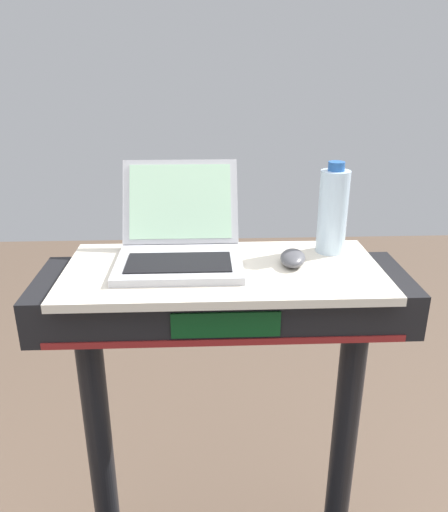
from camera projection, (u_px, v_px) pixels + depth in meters
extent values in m
cylinder|color=black|center=(100.00, 449.00, 1.38)|extent=(0.07, 0.07, 0.81)
cylinder|color=black|center=(344.00, 441.00, 1.41)|extent=(0.07, 0.07, 0.81)
cube|color=black|center=(223.00, 296.00, 1.22)|extent=(0.90, 0.28, 0.11)
cube|color=#0C3F19|center=(226.00, 325.00, 1.09)|extent=(0.24, 0.01, 0.06)
cube|color=maroon|center=(226.00, 342.00, 1.11)|extent=(0.81, 0.00, 0.02)
cube|color=beige|center=(223.00, 272.00, 1.20)|extent=(0.76, 0.36, 0.02)
cube|color=#B7B7BC|center=(179.00, 264.00, 1.20)|extent=(0.30, 0.22, 0.02)
cube|color=black|center=(179.00, 262.00, 1.18)|extent=(0.25, 0.12, 0.00)
cube|color=#B7B7BC|center=(180.00, 202.00, 1.31)|extent=(0.30, 0.11, 0.20)
cube|color=#B2E0B7|center=(180.00, 201.00, 1.31)|extent=(0.26, 0.09, 0.18)
ellipsoid|color=#4C4C51|center=(293.00, 258.00, 1.21)|extent=(0.08, 0.11, 0.03)
cylinder|color=silver|center=(333.00, 212.00, 1.26)|extent=(0.07, 0.07, 0.21)
cylinder|color=#2659A5|center=(336.00, 166.00, 1.22)|extent=(0.04, 0.04, 0.02)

